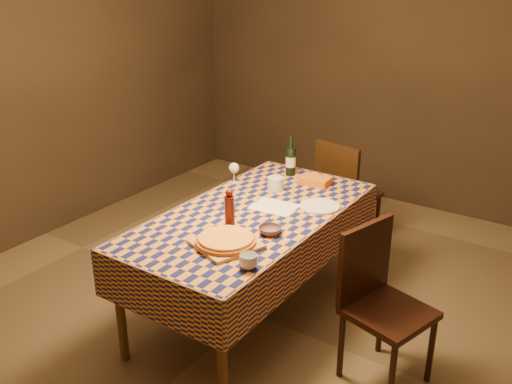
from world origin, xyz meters
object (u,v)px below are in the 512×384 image
Objects in this scene: pizza at (226,240)px; wine_bottle at (291,161)px; bowl at (270,230)px; white_plate at (320,206)px; dining_table at (252,224)px; chair_right at (378,296)px; chair_far at (344,189)px; cutting_board at (226,244)px.

wine_bottle reaches higher than pizza.
bowl reaches higher than white_plate.
dining_table is 0.33m from bowl.
chair_right is (0.67, 0.10, -0.27)m from bowl.
chair_far is (0.20, 0.54, -0.36)m from wine_bottle.
bowl is 0.45× the size of wine_bottle.
pizza is at bearing -114.95° from bowl.
bowl is 1.50m from chair_far.
pizza is 1.29× the size of wine_bottle.
cutting_board is at bearing -87.11° from chair_far.
cutting_board is 1.24m from wine_bottle.
chair_far is at bearing 87.94° from dining_table.
chair_right is at bearing 25.11° from cutting_board.
bowl is 0.52× the size of white_plate.
chair_right reaches higher than white_plate.
dining_table is 1.98× the size of chair_far.
wine_bottle is 1.15× the size of white_plate.
wine_bottle is at bearing 138.60° from white_plate.
bowl is at bearing -96.71° from white_plate.
chair_far is at bearing 98.26° from bowl.
chair_far is at bearing 92.89° from cutting_board.
cutting_board is at bearing -154.89° from chair_right.
wine_bottle is at bearing 103.58° from cutting_board.
chair_far reaches higher than dining_table.
chair_far is at bearing 122.83° from chair_right.
dining_table is at bearing -78.19° from wine_bottle.
bowl is 0.51m from white_plate.
white_plate reaches higher than dining_table.
cutting_board is 0.91m from chair_right.
dining_table is at bearing 106.45° from cutting_board.
pizza is (0.00, 0.00, 0.03)m from cutting_board.
chair_right reaches higher than bowl.
bowl is (0.26, -0.18, 0.10)m from dining_table.
white_plate is (0.32, 0.33, 0.08)m from dining_table.
wine_bottle is at bearing 103.58° from pizza.
cutting_board is at bearing -73.55° from dining_table.
chair_right is (0.88, -1.36, 0.00)m from chair_far.
cutting_board reaches higher than white_plate.
bowl is 0.15× the size of chair_right.
dining_table is 13.40× the size of bowl.
chair_far is at bearing 69.32° from wine_bottle.
pizza reaches higher than bowl.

